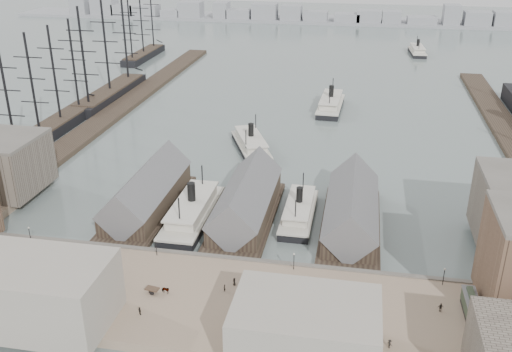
% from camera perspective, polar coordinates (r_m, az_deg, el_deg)
% --- Properties ---
extents(ground, '(900.00, 900.00, 0.00)m').
position_cam_1_polar(ground, '(130.02, -2.48, -7.71)').
color(ground, slate).
rests_on(ground, ground).
extents(quay, '(180.00, 30.00, 2.00)m').
position_cam_1_polar(quay, '(113.42, -4.81, -12.47)').
color(quay, '#856F5A').
rests_on(quay, ground).
extents(seawall, '(180.00, 1.20, 2.30)m').
position_cam_1_polar(seawall, '(125.13, -3.03, -8.48)').
color(seawall, '#59544C').
rests_on(seawall, ground).
extents(west_wharf, '(10.00, 220.00, 1.60)m').
position_cam_1_polar(west_wharf, '(237.67, -13.19, 6.83)').
color(west_wharf, '#2D231C').
rests_on(west_wharf, ground).
extents(east_wharf, '(10.00, 180.00, 1.60)m').
position_cam_1_polar(east_wharf, '(215.18, 24.12, 3.54)').
color(east_wharf, '#2D231C').
rests_on(east_wharf, ground).
extents(ferry_shed_west, '(14.00, 42.00, 12.60)m').
position_cam_1_polar(ferry_shed_west, '(149.13, -10.82, -1.73)').
color(ferry_shed_west, '#2D231C').
rests_on(ferry_shed_west, ground).
extents(ferry_shed_center, '(14.00, 42.00, 12.60)m').
position_cam_1_polar(ferry_shed_center, '(142.17, -0.98, -2.61)').
color(ferry_shed_center, '#2D231C').
rests_on(ferry_shed_center, ground).
extents(ferry_shed_east, '(14.00, 42.00, 12.60)m').
position_cam_1_polar(ferry_shed_east, '(139.78, 9.54, -3.46)').
color(ferry_shed_east, '#2D231C').
rests_on(ferry_shed_east, ground).
extents(street_bldg_center, '(24.00, 16.00, 10.00)m').
position_cam_1_polar(street_bldg_center, '(97.44, 4.97, -15.04)').
color(street_bldg_center, gray).
rests_on(street_bldg_center, quay).
extents(street_bldg_west, '(30.00, 16.00, 12.00)m').
position_cam_1_polar(street_bldg_west, '(111.68, -21.92, -10.64)').
color(street_bldg_west, gray).
rests_on(street_bldg_west, quay).
extents(lamp_post_far_w, '(0.44, 0.44, 3.92)m').
position_cam_1_polar(lamp_post_far_w, '(138.53, -21.73, -5.19)').
color(lamp_post_far_w, black).
rests_on(lamp_post_far_w, quay).
extents(lamp_post_near_w, '(0.44, 0.44, 3.92)m').
position_cam_1_polar(lamp_post_near_w, '(125.82, -9.96, -6.75)').
color(lamp_post_near_w, black).
rests_on(lamp_post_near_w, quay).
extents(lamp_post_near_e, '(0.44, 0.44, 3.92)m').
position_cam_1_polar(lamp_post_near_e, '(119.46, 3.82, -8.20)').
color(lamp_post_near_e, black).
rests_on(lamp_post_near_e, quay).
extents(lamp_post_far_e, '(0.44, 0.44, 3.92)m').
position_cam_1_polar(lamp_post_far_e, '(120.47, 18.31, -9.22)').
color(lamp_post_far_e, black).
rests_on(lamp_post_far_e, quay).
extents(far_shore, '(500.00, 40.00, 15.72)m').
position_cam_1_polar(far_shore, '(447.31, 7.25, 15.48)').
color(far_shore, gray).
rests_on(far_shore, ground).
extents(ferry_docked_west, '(9.17, 30.57, 10.92)m').
position_cam_1_polar(ferry_docked_west, '(143.03, -6.38, -3.53)').
color(ferry_docked_west, black).
rests_on(ferry_docked_west, ground).
extents(ferry_docked_east, '(7.60, 25.32, 9.04)m').
position_cam_1_polar(ferry_docked_east, '(143.80, 4.32, -3.48)').
color(ferry_docked_east, black).
rests_on(ferry_docked_east, ground).
extents(ferry_open_near, '(18.46, 28.67, 9.87)m').
position_cam_1_polar(ferry_open_near, '(186.35, -0.50, 3.23)').
color(ferry_open_near, black).
rests_on(ferry_open_near, ground).
extents(ferry_open_mid, '(9.90, 29.74, 10.51)m').
position_cam_1_polar(ferry_open_mid, '(230.69, 7.47, 7.17)').
color(ferry_open_mid, black).
rests_on(ferry_open_mid, ground).
extents(ferry_open_far, '(9.33, 25.77, 9.04)m').
position_cam_1_polar(ferry_open_far, '(344.12, 15.83, 11.98)').
color(ferry_open_far, black).
rests_on(ferry_open_far, ground).
extents(sailing_ship_near, '(8.96, 61.71, 36.83)m').
position_cam_1_polar(sailing_ship_near, '(213.33, -19.83, 4.61)').
color(sailing_ship_near, black).
rests_on(sailing_ship_near, ground).
extents(sailing_ship_mid, '(9.89, 57.15, 40.66)m').
position_cam_1_polar(sailing_ship_mid, '(251.20, -14.36, 8.12)').
color(sailing_ship_mid, black).
rests_on(sailing_ship_mid, ground).
extents(sailing_ship_far, '(8.34, 46.32, 34.27)m').
position_cam_1_polar(sailing_ship_far, '(326.91, -11.16, 11.89)').
color(sailing_ship_far, black).
rests_on(sailing_ship_far, ground).
extents(tram, '(2.70, 9.63, 3.41)m').
position_cam_1_polar(tram, '(114.20, 20.73, -12.20)').
color(tram, black).
rests_on(tram, quay).
extents(horse_cart_left, '(4.58, 1.56, 1.44)m').
position_cam_1_polar(horse_cart_left, '(135.39, -22.36, -6.95)').
color(horse_cart_left, black).
rests_on(horse_cart_left, quay).
extents(horse_cart_center, '(4.89, 1.89, 1.47)m').
position_cam_1_polar(horse_cart_center, '(114.77, -9.51, -11.17)').
color(horse_cart_center, black).
rests_on(horse_cart_center, quay).
extents(horse_cart_right, '(4.78, 2.47, 1.55)m').
position_cam_1_polar(horse_cart_right, '(110.49, 1.60, -12.34)').
color(horse_cart_right, black).
rests_on(horse_cart_right, quay).
extents(pedestrian_1, '(1.02, 1.02, 1.67)m').
position_cam_1_polar(pedestrian_1, '(127.52, -19.43, -8.41)').
color(pedestrian_1, black).
rests_on(pedestrian_1, quay).
extents(pedestrian_2, '(0.90, 1.22, 1.69)m').
position_cam_1_polar(pedestrian_2, '(127.60, -15.25, -7.80)').
color(pedestrian_2, black).
rests_on(pedestrian_2, quay).
extents(pedestrian_3, '(0.99, 0.94, 1.65)m').
position_cam_1_polar(pedestrian_3, '(109.95, -11.53, -13.09)').
color(pedestrian_3, black).
rests_on(pedestrian_3, quay).
extents(pedestrian_4, '(0.89, 0.94, 1.62)m').
position_cam_1_polar(pedestrian_4, '(115.61, -2.18, -10.50)').
color(pedestrian_4, black).
rests_on(pedestrian_4, quay).
extents(pedestrian_5, '(0.48, 0.62, 1.59)m').
position_cam_1_polar(pedestrian_5, '(113.92, -3.17, -11.12)').
color(pedestrian_5, black).
rests_on(pedestrian_5, quay).
extents(pedestrian_6, '(0.65, 0.81, 1.60)m').
position_cam_1_polar(pedestrian_6, '(114.83, 9.05, -11.10)').
color(pedestrian_6, black).
rests_on(pedestrian_6, quay).
extents(pedestrian_7, '(1.20, 1.13, 1.63)m').
position_cam_1_polar(pedestrian_7, '(103.39, 13.22, -16.02)').
color(pedestrian_7, black).
rests_on(pedestrian_7, quay).
extents(pedestrian_8, '(1.08, 0.54, 1.78)m').
position_cam_1_polar(pedestrian_8, '(113.89, 17.99, -12.39)').
color(pedestrian_8, black).
rests_on(pedestrian_8, quay).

